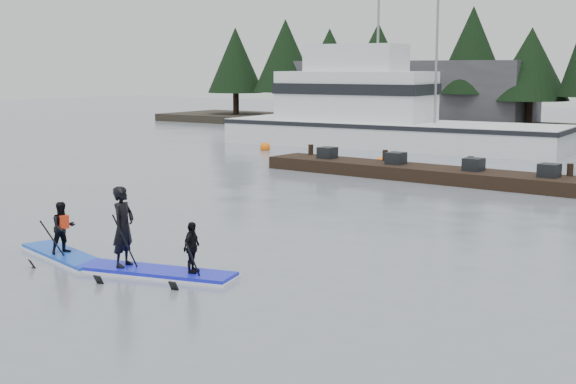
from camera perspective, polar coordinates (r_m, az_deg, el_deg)
The scene contains 8 objects.
ground at distance 18.08m, azimuth -10.68°, elevation -5.91°, with size 160.00×160.00×0.00m, color slate.
waterfront_building at distance 62.29m, azimuth 8.81°, elevation 6.91°, with size 18.00×6.00×5.00m, color #4C4C51.
fishing_boat_large at distance 46.79m, azimuth 6.72°, elevation 4.29°, with size 19.92×6.41×10.88m.
floating_dock at distance 32.91m, azimuth 10.66°, elevation 1.24°, with size 15.97×2.13×0.53m, color black.
buoy_a at distance 44.29m, azimuth -1.64°, elevation 2.99°, with size 0.56×0.56×0.56m, color orange.
buoy_b at distance 37.43m, azimuth 6.60°, elevation 1.84°, with size 0.54×0.54×0.54m, color orange.
paddleboard_solo at distance 20.09m, azimuth -15.68°, elevation -3.32°, with size 3.37×1.69×1.83m.
paddleboard_duo at distance 18.09m, azimuth -9.99°, elevation -3.84°, with size 3.76×1.69×2.44m.
Camera 1 is at (12.31, -12.42, 4.58)m, focal length 50.00 mm.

